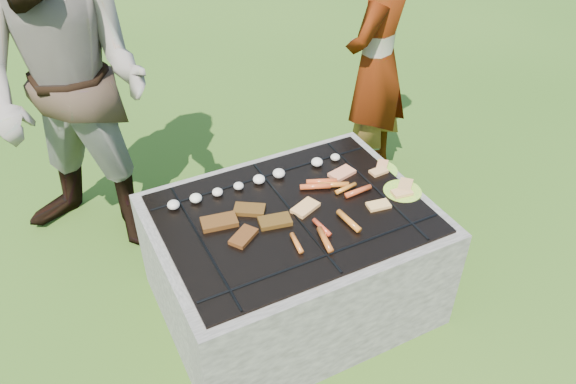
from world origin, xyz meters
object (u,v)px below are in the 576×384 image
plate_far (380,170)px  bystander (68,90)px  plate_near (403,191)px  cook (377,64)px  fire_pit (292,263)px

plate_far → bystander: (-1.33, 0.90, 0.36)m
plate_near → cook: bearing=63.8°
plate_near → cook: (0.46, 0.94, 0.19)m
plate_far → cook: cook is taller
plate_far → bystander: bearing=145.8°
cook → plate_far: bearing=26.2°
fire_pit → plate_near: size_ratio=5.87×
fire_pit → bystander: 1.44m
bystander → cook: bearing=36.6°
plate_far → plate_near: 0.20m
plate_far → bystander: 1.65m
plate_far → cook: size_ratio=0.15×
plate_far → bystander: size_ratio=0.13×
fire_pit → plate_far: 0.66m
fire_pit → plate_far: size_ratio=5.32×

